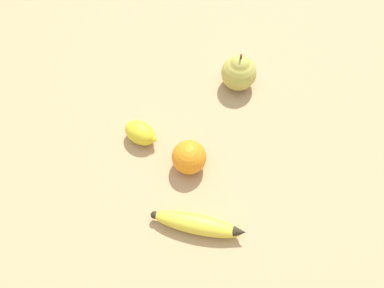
{
  "coord_description": "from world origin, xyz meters",
  "views": [
    {
      "loc": [
        0.11,
        -0.49,
        0.78
      ],
      "look_at": [
        0.07,
        -0.01,
        0.03
      ],
      "focal_mm": 42.0,
      "sensor_mm": 36.0,
      "label": 1
    }
  ],
  "objects_px": {
    "orange": "(189,157)",
    "pear": "(239,72)",
    "lemon": "(140,133)",
    "banana": "(198,224)"
  },
  "relations": [
    {
      "from": "orange",
      "to": "pear",
      "type": "distance_m",
      "value": 0.24
    },
    {
      "from": "orange",
      "to": "lemon",
      "type": "xyz_separation_m",
      "value": [
        -0.1,
        0.06,
        -0.01
      ]
    },
    {
      "from": "orange",
      "to": "pear",
      "type": "xyz_separation_m",
      "value": [
        0.09,
        0.22,
        0.01
      ]
    },
    {
      "from": "pear",
      "to": "orange",
      "type": "bearing_deg",
      "value": -112.11
    },
    {
      "from": "pear",
      "to": "lemon",
      "type": "xyz_separation_m",
      "value": [
        -0.19,
        -0.16,
        -0.02
      ]
    },
    {
      "from": "banana",
      "to": "orange",
      "type": "xyz_separation_m",
      "value": [
        -0.03,
        0.13,
        0.02
      ]
    },
    {
      "from": "banana",
      "to": "lemon",
      "type": "xyz_separation_m",
      "value": [
        -0.13,
        0.19,
        0.01
      ]
    },
    {
      "from": "banana",
      "to": "pear",
      "type": "distance_m",
      "value": 0.36
    },
    {
      "from": "orange",
      "to": "pear",
      "type": "relative_size",
      "value": 0.7
    },
    {
      "from": "pear",
      "to": "banana",
      "type": "bearing_deg",
      "value": -99.93
    }
  ]
}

